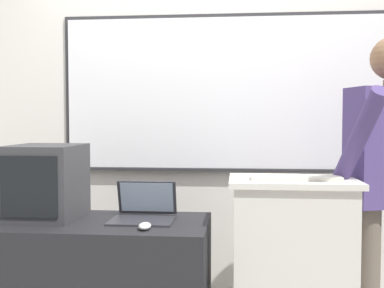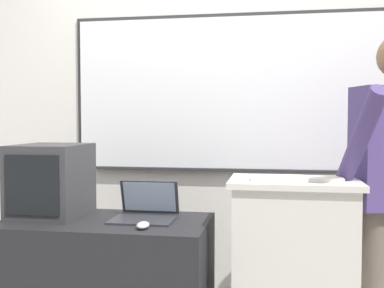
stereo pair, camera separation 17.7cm
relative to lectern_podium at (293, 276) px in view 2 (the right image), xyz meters
name	(u,v)px [view 2 (the right image)]	position (x,y,z in m)	size (l,w,h in m)	color
back_wall	(220,109)	(-0.48, 0.89, 0.87)	(6.40, 0.17, 2.74)	silver
lectern_podium	(293,276)	(0.00, 0.00, 0.00)	(0.65, 0.45, 1.00)	beige
laptop	(146,208)	(-0.78, 0.01, 0.33)	(0.33, 0.31, 0.20)	#28282D
wireless_keyboard	(296,179)	(0.01, -0.06, 0.51)	(0.45, 0.14, 0.02)	beige
computer_mouse_by_laptop	(143,225)	(-0.73, -0.24, 0.29)	(0.06, 0.10, 0.03)	silver
crt_monitor	(51,180)	(-1.32, -0.01, 0.47)	(0.36, 0.43, 0.39)	#333335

